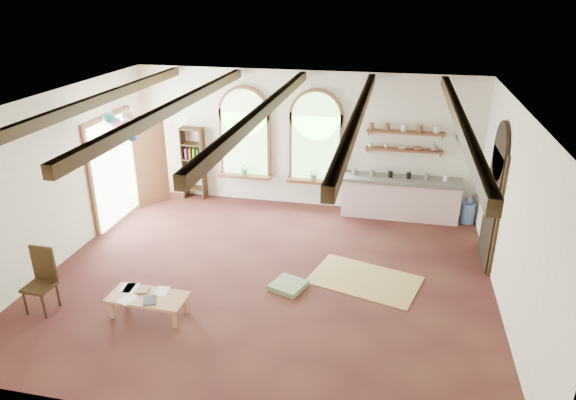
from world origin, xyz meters
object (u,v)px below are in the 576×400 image
(side_chair, at_px, (42,293))
(balloon_cluster, at_px, (124,127))
(coffee_table, at_px, (148,298))
(kitchen_counter, at_px, (400,197))

(side_chair, xyz_separation_m, balloon_cluster, (0.13, 2.94, 2.02))
(coffee_table, distance_m, balloon_cluster, 3.77)
(side_chair, height_order, balloon_cluster, balloon_cluster)
(coffee_table, relative_size, balloon_cluster, 1.11)
(kitchen_counter, xyz_separation_m, side_chair, (-5.64, -4.97, -0.16))
(coffee_table, bearing_deg, kitchen_counter, 50.85)
(side_chair, bearing_deg, coffee_table, 6.99)
(coffee_table, bearing_deg, side_chair, -173.01)
(coffee_table, relative_size, side_chair, 1.17)
(kitchen_counter, distance_m, side_chair, 7.52)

